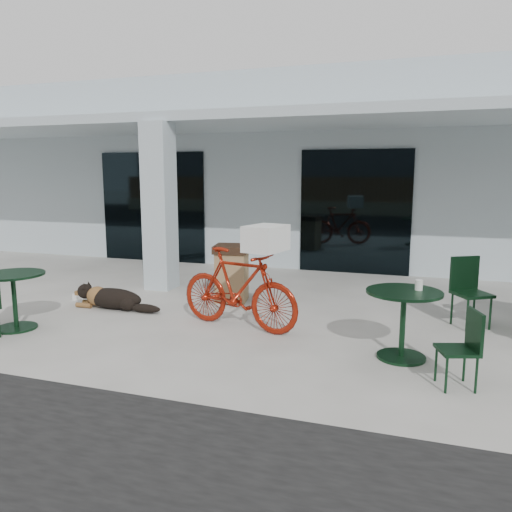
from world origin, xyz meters
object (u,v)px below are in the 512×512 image
(cafe_table_far, at_px, (403,325))
(cafe_chair_far_b, at_px, (457,349))
(dog, at_px, (113,297))
(bicycle, at_px, (238,289))
(cafe_chair_far_a, at_px, (472,293))
(cafe_table_near, at_px, (15,301))
(trash_receptacle, at_px, (232,273))

(cafe_table_far, height_order, cafe_chair_far_b, cafe_table_far)
(cafe_chair_far_b, bearing_deg, dog, -124.03)
(bicycle, distance_m, cafe_chair_far_b, 3.06)
(bicycle, relative_size, cafe_chair_far_a, 1.91)
(cafe_table_far, distance_m, cafe_chair_far_a, 1.83)
(cafe_chair_far_b, bearing_deg, cafe_table_far, -158.13)
(cafe_table_near, height_order, cafe_table_far, cafe_table_far)
(bicycle, relative_size, cafe_table_near, 2.22)
(cafe_chair_far_a, height_order, cafe_chair_far_b, cafe_chair_far_a)
(bicycle, distance_m, dog, 2.34)
(bicycle, relative_size, trash_receptacle, 1.96)
(bicycle, relative_size, cafe_table_far, 2.17)
(trash_receptacle, bearing_deg, cafe_chair_far_b, -36.72)
(dog, distance_m, cafe_chair_far_a, 5.50)
(trash_receptacle, bearing_deg, dog, -145.80)
(cafe_chair_far_a, relative_size, trash_receptacle, 1.02)
(cafe_chair_far_b, bearing_deg, cafe_chair_far_a, 153.95)
(cafe_table_near, bearing_deg, dog, 62.53)
(cafe_table_near, distance_m, trash_receptacle, 3.39)
(cafe_table_far, height_order, trash_receptacle, trash_receptacle)
(dog, relative_size, cafe_chair_far_b, 1.44)
(bicycle, distance_m, cafe_chair_far_a, 3.34)
(dog, bearing_deg, cafe_chair_far_b, -18.20)
(cafe_chair_far_a, bearing_deg, trash_receptacle, 144.61)
(cafe_chair_far_a, xyz_separation_m, cafe_chair_far_b, (-0.32, -2.28, -0.09))
(trash_receptacle, bearing_deg, cafe_table_near, -133.57)
(dog, distance_m, cafe_table_far, 4.62)
(bicycle, xyz_separation_m, cafe_chair_far_b, (2.82, -1.18, -0.17))
(bicycle, bearing_deg, cafe_table_near, 122.70)
(dog, xyz_separation_m, cafe_chair_far_a, (5.44, 0.80, 0.30))
(bicycle, height_order, dog, bicycle)
(cafe_table_far, bearing_deg, trash_receptacle, 146.65)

